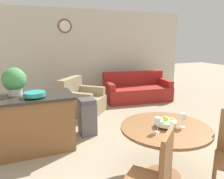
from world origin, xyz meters
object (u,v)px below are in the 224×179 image
object	(u,v)px
wine_glass_right	(183,117)
fruit_bowl	(166,122)
dining_table	(165,139)
teal_bowl	(35,94)
dining_chair_near_left	(154,176)
armchair	(81,101)
wine_glass_left	(158,121)
kitchen_island	(32,123)
potted_plant	(14,80)
couch	(137,90)
trash_bin	(87,117)

from	to	relation	value
wine_glass_right	fruit_bowl	bearing A→B (deg)	152.21
dining_table	teal_bowl	size ratio (longest dim) A/B	3.46
dining_chair_near_left	armchair	bearing A→B (deg)	44.99
fruit_bowl	wine_glass_right	world-z (taller)	wine_glass_right
armchair	dining_table	bearing A→B (deg)	-131.90
wine_glass_right	wine_glass_left	bearing A→B (deg)	179.53
dining_chair_near_left	fruit_bowl	distance (m)	0.85
dining_chair_near_left	wine_glass_left	distance (m)	0.70
fruit_bowl	wine_glass_left	world-z (taller)	wine_glass_left
kitchen_island	armchair	world-z (taller)	kitchen_island
potted_plant	wine_glass_right	bearing A→B (deg)	-41.88
fruit_bowl	dining_chair_near_left	bearing A→B (deg)	-132.71
couch	teal_bowl	bearing A→B (deg)	-137.22
fruit_bowl	wine_glass_left	xyz separation A→B (m)	(-0.19, -0.10, 0.08)
trash_bin	fruit_bowl	bearing A→B (deg)	-72.71
couch	armchair	bearing A→B (deg)	-156.99
wine_glass_left	dining_table	bearing A→B (deg)	26.85
wine_glass_right	armchair	distance (m)	3.21
dining_chair_near_left	kitchen_island	xyz separation A→B (m)	(-1.01, 2.10, -0.08)
trash_bin	armchair	bearing A→B (deg)	80.39
wine_glass_left	teal_bowl	world-z (taller)	teal_bowl
trash_bin	armchair	distance (m)	1.30
wine_glass_left	wine_glass_right	xyz separation A→B (m)	(0.37, -0.00, 0.00)
trash_bin	wine_glass_right	bearing A→B (deg)	-68.39
kitchen_island	wine_glass_left	bearing A→B (deg)	-49.41
wine_glass_right	dining_table	bearing A→B (deg)	152.22
wine_glass_right	kitchen_island	bearing A→B (deg)	137.44
teal_bowl	trash_bin	distance (m)	1.19
potted_plant	couch	xyz separation A→B (m)	(3.31, 1.90, -0.89)
wine_glass_right	teal_bowl	distance (m)	2.22
fruit_bowl	kitchen_island	bearing A→B (deg)	136.02
kitchen_island	potted_plant	bearing A→B (deg)	144.54
wine_glass_right	kitchen_island	xyz separation A→B (m)	(-1.75, 1.60, -0.40)
fruit_bowl	armchair	xyz separation A→B (m)	(-0.32, 3.02, -0.50)
kitchen_island	dining_chair_near_left	bearing A→B (deg)	-64.30
teal_bowl	armchair	distance (m)	2.13
fruit_bowl	teal_bowl	world-z (taller)	teal_bowl
dining_table	wine_glass_right	world-z (taller)	wine_glass_right
dining_chair_near_left	kitchen_island	distance (m)	2.33
couch	dining_chair_near_left	bearing A→B (deg)	-109.90
trash_bin	kitchen_island	bearing A→B (deg)	-167.24
dining_table	potted_plant	bearing A→B (deg)	136.90
wine_glass_left	trash_bin	distance (m)	1.94
kitchen_island	couch	bearing A→B (deg)	33.39
wine_glass_right	couch	xyz separation A→B (m)	(1.36, 3.65, -0.59)
trash_bin	dining_chair_near_left	bearing A→B (deg)	-90.22
wine_glass_left	couch	size ratio (longest dim) A/B	0.09
dining_chair_near_left	fruit_bowl	size ratio (longest dim) A/B	3.74
fruit_bowl	wine_glass_right	distance (m)	0.22
wine_glass_left	kitchen_island	distance (m)	2.15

